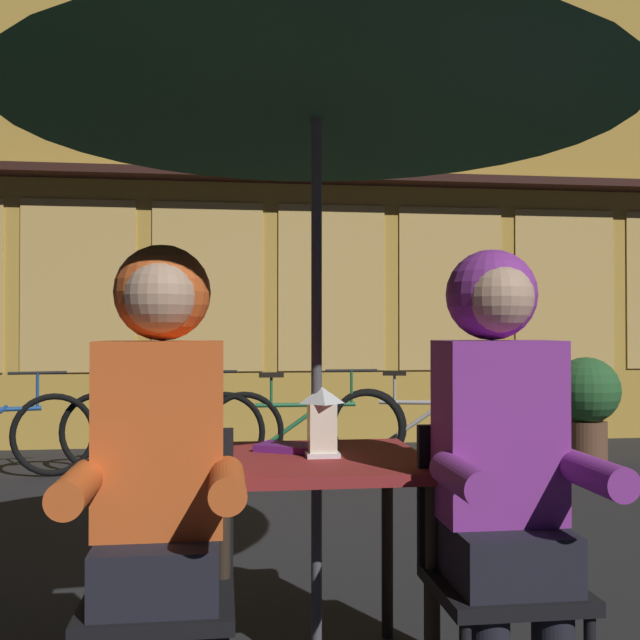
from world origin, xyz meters
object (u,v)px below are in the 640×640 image
(chair_right, at_px, (495,559))
(bicycle_fourth, at_px, (305,429))
(lantern, at_px, (322,420))
(bicycle_fifth, at_px, (428,426))
(chair_left, at_px, (161,573))
(book, at_px, (287,447))
(bicycle_third, at_px, (162,430))
(potted_plant, at_px, (586,399))
(person_right_hooded, at_px, (501,440))
(person_left_hooded, at_px, (160,446))
(cafe_table, at_px, (317,486))
(patio_umbrella, at_px, (317,64))

(chair_right, distance_m, bicycle_fourth, 4.06)
(lantern, distance_m, bicycle_fifth, 4.04)
(chair_left, relative_size, book, 4.35)
(bicycle_third, height_order, potted_plant, potted_plant)
(person_right_hooded, height_order, bicycle_third, person_right_hooded)
(book, bearing_deg, potted_plant, 78.55)
(person_left_hooded, xyz_separation_m, person_right_hooded, (0.96, 0.00, 0.00))
(lantern, xyz_separation_m, book, (-0.11, 0.13, -0.11))
(lantern, relative_size, bicycle_fifth, 0.14)
(bicycle_third, relative_size, bicycle_fifth, 1.02)
(bicycle_fifth, bearing_deg, bicycle_third, 179.94)
(cafe_table, xyz_separation_m, chair_left, (-0.48, -0.37, -0.15))
(person_right_hooded, bearing_deg, potted_plant, 60.33)
(patio_umbrella, bearing_deg, person_left_hooded, -138.43)
(cafe_table, distance_m, potted_plant, 4.91)
(lantern, height_order, chair_right, lantern)
(person_left_hooded, bearing_deg, person_right_hooded, 0.00)
(book, xyz_separation_m, potted_plant, (3.04, 3.79, -0.21))
(lantern, xyz_separation_m, person_left_hooded, (-0.50, -0.42, -0.01))
(patio_umbrella, xyz_separation_m, potted_plant, (2.95, 3.92, -1.51))
(person_right_hooded, relative_size, bicycle_fifth, 0.85)
(bicycle_fourth, bearing_deg, book, -97.29)
(lantern, distance_m, person_right_hooded, 0.62)
(book, bearing_deg, person_right_hooded, -16.65)
(bicycle_fourth, relative_size, book, 8.40)
(patio_umbrella, distance_m, chair_right, 1.68)
(bicycle_fifth, bearing_deg, person_left_hooded, -114.60)
(person_right_hooded, bearing_deg, bicycle_fourth, 91.55)
(chair_right, distance_m, bicycle_third, 4.31)
(bicycle_fourth, xyz_separation_m, bicycle_fifth, (1.06, 0.05, 0.00))
(bicycle_third, relative_size, bicycle_fourth, 1.00)
(cafe_table, xyz_separation_m, lantern, (0.02, -0.01, 0.22))
(bicycle_fourth, relative_size, bicycle_fifth, 1.02)
(chair_left, relative_size, chair_right, 1.00)
(chair_right, height_order, bicycle_fourth, chair_right)
(lantern, bearing_deg, potted_plant, 53.20)
(chair_right, height_order, book, chair_right)
(person_left_hooded, distance_m, bicycle_fifth, 4.61)
(chair_right, bearing_deg, chair_left, 180.00)
(chair_right, distance_m, bicycle_fifth, 4.22)
(bicycle_fourth, bearing_deg, lantern, -95.43)
(bicycle_third, bearing_deg, chair_right, -72.67)
(person_left_hooded, xyz_separation_m, bicycle_third, (-0.32, 4.17, -0.50))
(patio_umbrella, bearing_deg, bicycle_fifth, 69.11)
(book, bearing_deg, cafe_table, -26.73)
(patio_umbrella, xyz_separation_m, person_left_hooded, (-0.48, -0.43, -1.21))
(lantern, relative_size, bicycle_fourth, 0.14)
(potted_plant, bearing_deg, cafe_table, -127.02)
(bicycle_fourth, bearing_deg, patio_umbrella, -95.70)
(chair_left, xyz_separation_m, bicycle_fifth, (1.91, 4.11, -0.14))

